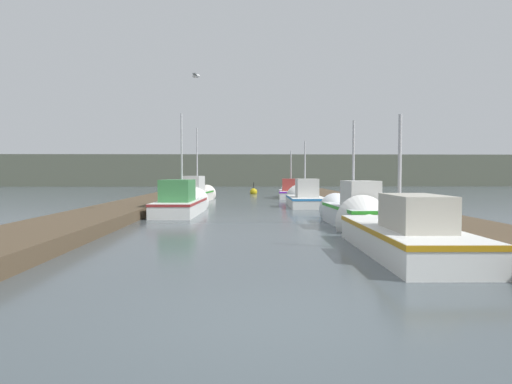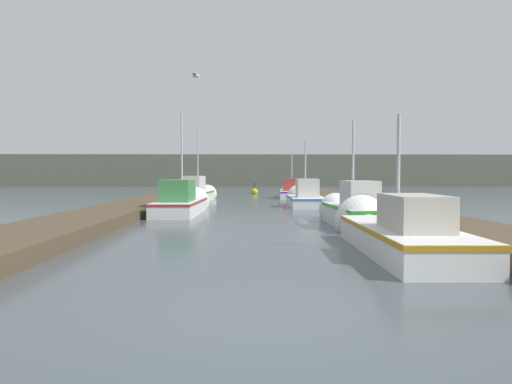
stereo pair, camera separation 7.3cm
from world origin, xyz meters
name	(u,v)px [view 2 (the right image)]	position (x,y,z in m)	size (l,w,h in m)	color
ground_plane	(267,327)	(0.00, 0.00, 0.00)	(200.00, 200.00, 0.00)	#424C51
dock_left	(134,207)	(-5.45, 16.00, 0.20)	(2.48, 40.00, 0.39)	#4C3D2B
dock_right	(369,206)	(5.45, 16.00, 0.20)	(2.48, 40.00, 0.39)	#4C3D2B
distant_shore_ridge	(248,171)	(0.00, 63.69, 2.15)	(120.00, 16.00, 4.29)	#565B4C
fishing_boat_0	(391,230)	(3.15, 5.47, 0.40)	(1.79, 6.43, 3.55)	silver
fishing_boat_1	(352,211)	(3.30, 10.09, 0.49)	(1.51, 4.95, 3.78)	silver
fishing_boat_2	(183,202)	(-3.02, 15.03, 0.47)	(1.83, 6.34, 4.79)	silver
fishing_boat_3	(305,198)	(2.89, 19.43, 0.41)	(1.85, 5.47, 4.02)	silver
fishing_boat_4	(199,193)	(-3.27, 23.72, 0.50)	(1.93, 6.10, 4.92)	silver
fishing_boat_5	(292,192)	(3.01, 27.86, 0.40)	(2.01, 5.61, 3.88)	silver
mooring_piling_1	(371,207)	(4.08, 10.57, 0.57)	(0.34, 0.34, 1.13)	#473523
channel_buoy	(254,192)	(0.42, 33.60, 0.17)	(0.62, 0.62, 1.12)	gold
seagull_lead	(196,76)	(-2.00, 10.96, 5.13)	(0.30, 0.56, 0.12)	white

